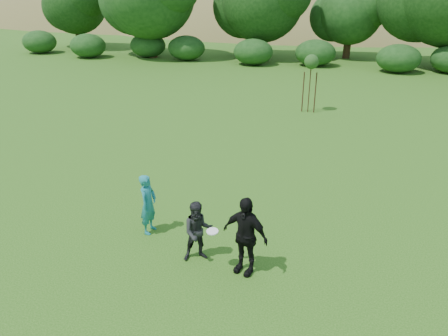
# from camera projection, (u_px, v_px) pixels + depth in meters

# --- Properties ---
(ground) EXTENTS (120.00, 120.00, 0.00)m
(ground) POSITION_uv_depth(u_px,v_px,m) (191.00, 258.00, 10.49)
(ground) COLOR #19470C
(ground) RESTS_ON ground
(player_teal) EXTENTS (0.41, 0.61, 1.63)m
(player_teal) POSITION_uv_depth(u_px,v_px,m) (148.00, 204.00, 11.27)
(player_teal) COLOR #1C767F
(player_teal) RESTS_ON ground
(player_grey) EXTENTS (0.91, 0.83, 1.51)m
(player_grey) POSITION_uv_depth(u_px,v_px,m) (198.00, 232.00, 10.16)
(player_grey) COLOR black
(player_grey) RESTS_ON ground
(player_black) EXTENTS (1.19, 0.76, 1.88)m
(player_black) POSITION_uv_depth(u_px,v_px,m) (245.00, 236.00, 9.65)
(player_black) COLOR black
(player_black) RESTS_ON ground
(frisbee) EXTENTS (0.27, 0.27, 0.05)m
(frisbee) POSITION_uv_depth(u_px,v_px,m) (212.00, 231.00, 9.69)
(frisbee) COLOR white
(frisbee) RESTS_ON ground
(sapling) EXTENTS (0.70, 0.70, 2.85)m
(sapling) POSITION_uv_depth(u_px,v_px,m) (311.00, 63.00, 21.09)
(sapling) COLOR #392116
(sapling) RESTS_ON ground
(hillside) EXTENTS (150.00, 72.00, 52.00)m
(hillside) POSITION_uv_depth(u_px,v_px,m) (322.00, 93.00, 75.91)
(hillside) COLOR olive
(hillside) RESTS_ON ground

